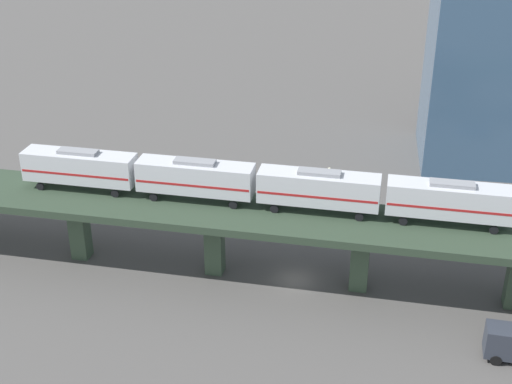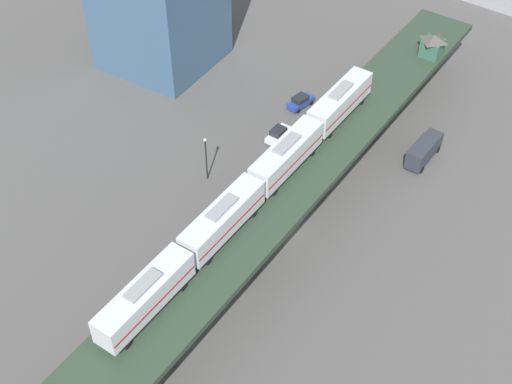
{
  "view_description": "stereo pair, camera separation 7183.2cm",
  "coord_description": "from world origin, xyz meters",
  "views": [
    {
      "loc": [
        61.79,
        5.53,
        41.03
      ],
      "look_at": [
        -1.62,
        -4.32,
        9.09
      ],
      "focal_mm": 50.0,
      "sensor_mm": 36.0,
      "label": 1
    },
    {
      "loc": [
        28.75,
        -53.46,
        65.29
      ],
      "look_at": [
        -1.62,
        -4.32,
        9.09
      ],
      "focal_mm": 50.0,
      "sensor_mm": 36.0,
      "label": 2
    }
  ],
  "objects": [
    {
      "name": "ground_plane",
      "position": [
        0.0,
        0.0,
        0.0
      ],
      "size": [
        400.0,
        400.0,
        0.0
      ],
      "primitive_type": "plane",
      "color": "#514F4C"
    },
    {
      "name": "street_car_white",
      "position": [
        -9.52,
        14.49,
        0.94
      ],
      "size": [
        2.16,
        4.5,
        1.89
      ],
      "color": "silver",
      "rests_on": "ground"
    },
    {
      "name": "street_car_blue",
      "position": [
        -10.57,
        22.8,
        0.94
      ],
      "size": [
        2.77,
        4.7,
        1.89
      ],
      "color": "#233D93",
      "rests_on": "ground"
    },
    {
      "name": "subway_train",
      "position": [
        -1.62,
        -4.32,
        10.13
      ],
      "size": [
        5.34,
        49.88,
        4.45
      ],
      "color": "silver",
      "rests_on": "elevated_viaduct"
    },
    {
      "name": "street_lamp",
      "position": [
        -13.45,
        2.43,
        4.11
      ],
      "size": [
        0.44,
        0.44,
        6.94
      ],
      "color": "black",
      "rests_on": "ground"
    },
    {
      "name": "elevated_viaduct",
      "position": [
        -0.01,
        -0.18,
        6.52
      ],
      "size": [
        13.04,
        92.31,
        7.59
      ],
      "color": "#2C3D2C",
      "rests_on": "ground"
    },
    {
      "name": "office_tower",
      "position": [
        -35.51,
        22.21,
        18.0
      ],
      "size": [
        16.0,
        16.0,
        36.0
      ],
      "color": "#3D5B7A",
      "rests_on": "ground"
    }
  ]
}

